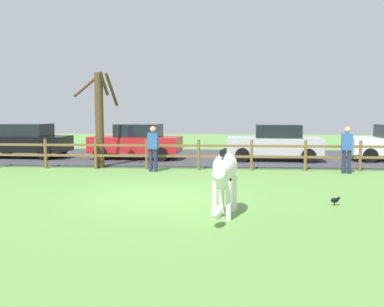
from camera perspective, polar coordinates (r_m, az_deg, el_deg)
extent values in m
plane|color=#5B8C42|center=(11.02, -4.35, -5.70)|extent=(60.00, 60.00, 0.00)
cube|color=#38383D|center=(20.16, -0.43, -0.44)|extent=(28.00, 7.40, 0.05)
cylinder|color=brown|center=(17.15, -19.03, -0.02)|extent=(0.11, 0.11, 1.13)
cylinder|color=brown|center=(16.48, -12.78, -0.07)|extent=(0.11, 0.11, 1.13)
cylinder|color=brown|center=(16.02, -6.09, -0.12)|extent=(0.11, 0.11, 1.13)
cylinder|color=brown|center=(15.79, 0.90, -0.17)|extent=(0.11, 0.11, 1.13)
cylinder|color=brown|center=(15.80, 7.98, -0.22)|extent=(0.11, 0.11, 1.13)
cylinder|color=brown|center=(16.05, 14.96, -0.27)|extent=(0.11, 0.11, 1.13)
cylinder|color=brown|center=(16.53, 21.62, -0.31)|extent=(0.11, 0.11, 1.13)
cube|color=brown|center=(15.88, -2.62, -0.35)|extent=(21.48, 0.06, 0.09)
cube|color=brown|center=(15.85, -2.63, 1.07)|extent=(21.48, 0.06, 0.09)
cylinder|color=#513A23|center=(16.67, -12.31, 4.31)|extent=(0.32, 0.32, 3.63)
cylinder|color=#513A23|center=(16.57, -11.73, 9.17)|extent=(0.28, 0.57, 0.88)
cylinder|color=#513A23|center=(16.49, -10.72, 8.39)|extent=(0.25, 1.13, 1.22)
cylinder|color=#513A23|center=(17.18, -13.80, 8.94)|extent=(0.81, 1.18, 0.99)
ellipsoid|color=white|center=(8.85, 4.47, -1.73)|extent=(0.69, 1.30, 0.56)
cylinder|color=white|center=(8.54, 4.92, -6.37)|extent=(0.11, 0.11, 0.78)
cylinder|color=white|center=(8.59, 3.07, -6.29)|extent=(0.11, 0.11, 0.78)
cylinder|color=white|center=(9.32, 5.71, -5.36)|extent=(0.11, 0.11, 0.78)
cylinder|color=white|center=(9.36, 4.00, -5.30)|extent=(0.11, 0.11, 0.78)
cylinder|color=white|center=(8.36, 3.86, -3.46)|extent=(0.34, 0.62, 0.51)
ellipsoid|color=white|center=(8.07, 3.30, -7.88)|extent=(0.27, 0.47, 0.24)
cube|color=black|center=(8.57, 4.21, 0.18)|extent=(0.14, 0.56, 0.12)
cylinder|color=black|center=(9.52, 5.14, -2.12)|extent=(0.08, 0.20, 0.54)
cylinder|color=black|center=(10.47, 18.53, -6.42)|extent=(0.01, 0.01, 0.06)
cylinder|color=black|center=(10.43, 18.58, -6.47)|extent=(0.01, 0.01, 0.06)
ellipsoid|color=black|center=(10.43, 18.57, -5.96)|extent=(0.18, 0.10, 0.12)
sphere|color=black|center=(10.44, 19.06, -5.68)|extent=(0.07, 0.07, 0.07)
cube|color=red|center=(19.25, -7.55, 1.23)|extent=(4.11, 1.99, 0.70)
cube|color=black|center=(19.17, -7.14, 3.11)|extent=(2.01, 1.70, 0.56)
cylinder|color=black|center=(18.90, -12.19, 0.01)|extent=(0.61, 0.22, 0.60)
cylinder|color=black|center=(20.49, -10.52, 0.47)|extent=(0.61, 0.22, 0.60)
cylinder|color=black|center=(18.13, -4.17, -0.11)|extent=(0.61, 0.22, 0.60)
cylinder|color=black|center=(19.78, -3.10, 0.37)|extent=(0.61, 0.22, 0.60)
cube|color=#B7BABF|center=(18.76, 10.94, 1.07)|extent=(4.09, 1.92, 0.70)
cube|color=black|center=(18.74, 11.43, 2.98)|extent=(1.98, 1.67, 0.56)
cylinder|color=black|center=(17.91, 6.77, -0.21)|extent=(0.61, 0.21, 0.60)
cylinder|color=black|center=(19.60, 6.83, 0.30)|extent=(0.61, 0.21, 0.60)
cylinder|color=black|center=(18.09, 15.36, -0.31)|extent=(0.61, 0.21, 0.60)
cylinder|color=black|center=(19.77, 14.68, 0.19)|extent=(0.61, 0.21, 0.60)
cube|color=black|center=(20.99, -21.50, 1.25)|extent=(4.06, 1.85, 0.70)
cube|color=black|center=(20.89, -21.20, 2.98)|extent=(1.96, 1.64, 0.56)
cylinder|color=black|center=(22.41, -23.51, 0.53)|extent=(0.61, 0.20, 0.60)
cylinder|color=black|center=(19.66, -19.14, 0.04)|extent=(0.61, 0.20, 0.60)
cylinder|color=black|center=(21.20, -17.16, 0.48)|extent=(0.61, 0.20, 0.60)
cylinder|color=black|center=(19.09, 22.79, -0.25)|extent=(0.61, 0.21, 0.60)
cylinder|color=black|center=(20.72, 21.50, 0.23)|extent=(0.61, 0.21, 0.60)
cylinder|color=#232847|center=(15.44, -5.54, -0.91)|extent=(0.14, 0.14, 0.82)
cylinder|color=#232847|center=(15.39, -4.89, -0.92)|extent=(0.14, 0.14, 0.82)
cube|color=#2D569E|center=(15.35, -5.24, 1.68)|extent=(0.38, 0.25, 0.58)
sphere|color=tan|center=(15.33, -5.25, 3.25)|extent=(0.22, 0.22, 0.22)
cylinder|color=#232847|center=(15.81, 19.65, -1.06)|extent=(0.14, 0.14, 0.82)
cylinder|color=#232847|center=(15.83, 20.30, -1.07)|extent=(0.14, 0.14, 0.82)
cube|color=#2D569E|center=(15.75, 20.06, 1.46)|extent=(0.39, 0.27, 0.58)
sphere|color=tan|center=(15.73, 20.12, 2.99)|extent=(0.22, 0.22, 0.22)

